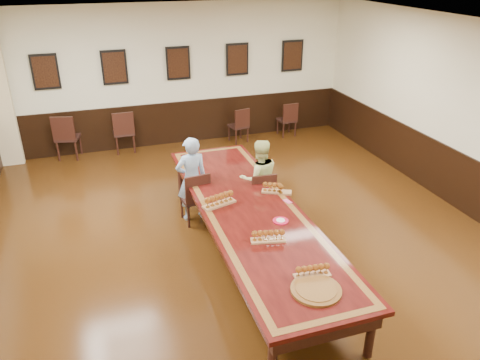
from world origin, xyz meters
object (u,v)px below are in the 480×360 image
object	(u,v)px
chair_woman	(261,195)
spare_chair_a	(68,136)
conference_table	(251,218)
carved_platter	(316,290)
spare_chair_d	(287,119)
person_man	(192,179)
person_woman	(259,179)
spare_chair_b	(123,131)
chair_man	(194,196)
spare_chair_c	(238,125)

from	to	relation	value
chair_woman	spare_chair_a	distance (m)	4.94
spare_chair_a	conference_table	xyz separation A→B (m)	(2.57, -4.80, 0.10)
conference_table	carved_platter	world-z (taller)	carved_platter
spare_chair_d	person_man	xyz separation A→B (m)	(-3.16, -3.31, 0.30)
person_man	person_woman	distance (m)	1.13
person_man	carved_platter	world-z (taller)	person_man
chair_woman	person_man	bearing A→B (deg)	-14.94
spare_chair_d	person_woman	size ratio (longest dim) A/B	0.62
spare_chair_a	person_man	bearing A→B (deg)	134.19
spare_chair_b	spare_chair_d	world-z (taller)	spare_chair_b
person_woman	conference_table	size ratio (longest dim) A/B	0.28
chair_man	carved_platter	size ratio (longest dim) A/B	1.59
spare_chair_b	spare_chair_c	xyz separation A→B (m)	(2.67, -0.22, -0.07)
spare_chair_a	spare_chair_c	size ratio (longest dim) A/B	1.19
spare_chair_a	spare_chair_b	bearing A→B (deg)	-165.58
conference_table	spare_chair_d	bearing A→B (deg)	60.77
spare_chair_c	carved_platter	bearing A→B (deg)	66.14
person_woman	spare_chair_c	bearing A→B (deg)	-98.95
chair_man	spare_chair_a	world-z (taller)	spare_chair_a
chair_woman	spare_chair_d	size ratio (longest dim) A/B	1.04
carved_platter	spare_chair_c	bearing A→B (deg)	79.25
carved_platter	spare_chair_a	bearing A→B (deg)	111.33
spare_chair_b	chair_man	bearing A→B (deg)	101.49
chair_woman	person_woman	xyz separation A→B (m)	(0.01, 0.09, 0.25)
spare_chair_b	conference_table	xyz separation A→B (m)	(1.37, -4.80, 0.12)
spare_chair_d	chair_man	bearing A→B (deg)	43.93
person_man	carved_platter	size ratio (longest dim) A/B	2.53
spare_chair_d	conference_table	size ratio (longest dim) A/B	0.17
chair_woman	conference_table	xyz separation A→B (m)	(-0.51, -0.95, 0.17)
spare_chair_b	spare_chair_d	size ratio (longest dim) A/B	1.14
spare_chair_a	chair_woman	bearing A→B (deg)	143.08
chair_man	spare_chair_a	size ratio (longest dim) A/B	0.91
spare_chair_b	person_man	bearing A→B (deg)	101.65
conference_table	carved_platter	xyz separation A→B (m)	(0.06, -1.95, 0.16)
chair_woman	conference_table	bearing A→B (deg)	65.14
spare_chair_c	carved_platter	xyz separation A→B (m)	(-1.24, -6.53, 0.35)
spare_chair_d	person_woman	xyz separation A→B (m)	(-2.07, -3.58, 0.27)
chair_man	spare_chair_c	distance (m)	3.85
person_man	spare_chair_c	bearing A→B (deg)	-126.59
spare_chair_c	spare_chair_d	bearing A→B (deg)	168.68
chair_man	spare_chair_b	bearing A→B (deg)	-84.01
chair_woman	carved_platter	bearing A→B (deg)	84.80
conference_table	carved_platter	size ratio (longest dim) A/B	8.62
chair_woman	spare_chair_d	world-z (taller)	chair_woman
spare_chair_b	spare_chair_a	bearing A→B (deg)	-1.15
carved_platter	person_man	bearing A→B (deg)	101.08
chair_man	carved_platter	bearing A→B (deg)	94.55
person_woman	conference_table	distance (m)	1.17
spare_chair_d	conference_table	xyz separation A→B (m)	(-2.58, -4.62, 0.18)
person_man	person_woman	size ratio (longest dim) A/B	1.06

